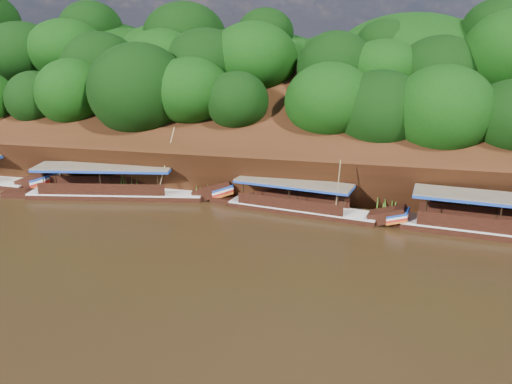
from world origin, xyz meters
TOP-DOWN VIEW (x-y plane):
  - ground at (0.00, 0.00)m, footprint 160.00×160.00m
  - riverbank at (-0.01, 22.73)m, footprint 120.00×30.06m
  - boat_1 at (1.90, 7.87)m, footprint 12.74×3.85m
  - boat_2 at (-12.48, 8.24)m, footprint 16.03×5.01m
  - reeds at (-2.49, 9.40)m, footprint 49.30×2.23m

SIDE VIEW (x-z plane):
  - ground at x=0.00m, z-range 0.00..0.00m
  - boat_1 at x=1.90m, z-range -1.86..2.85m
  - boat_2 at x=-12.48m, z-range -2.40..3.54m
  - reeds at x=-2.49m, z-range -0.20..1.91m
  - riverbank at x=-0.01m, z-range -7.81..11.59m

